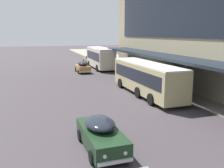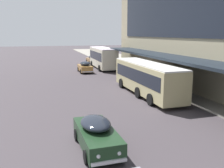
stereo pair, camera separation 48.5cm
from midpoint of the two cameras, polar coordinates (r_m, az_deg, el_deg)
The scene contains 5 objects.
transit_bus_kerbside_front at distance 23.80m, azimuth 7.23°, elevation 1.69°, with size 2.80×11.07×3.07m.
transit_bus_kerbside_rear at distance 41.80m, azimuth -3.05°, elevation 6.24°, with size 2.85×9.81×3.45m.
sedan_oncoming_front at distance 12.89m, azimuth -3.66°, elevation -11.32°, with size 1.91×4.47×1.58m.
sedan_second_mid at distance 37.95m, azimuth -7.08°, elevation 3.87°, with size 1.86×4.24×1.68m.
sedan_second_near at distance 49.36m, azimuth -5.56°, elevation 5.58°, with size 1.81×4.41×1.54m.
Camera 1 is at (-6.46, -1.89, 5.77)m, focal length 40.00 mm.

